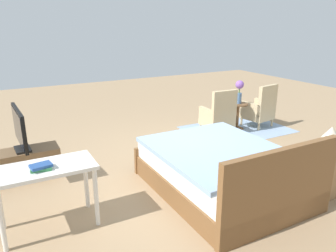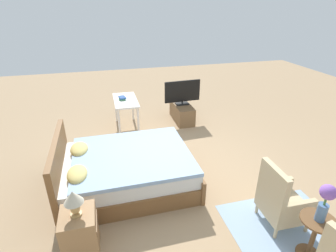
# 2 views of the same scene
# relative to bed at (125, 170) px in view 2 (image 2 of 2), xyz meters

# --- Properties ---
(ground_plane) EXTENTS (16.00, 16.00, 0.00)m
(ground_plane) POSITION_rel_bed_xyz_m (0.19, -0.95, -0.30)
(ground_plane) COLOR #A38460
(bed) EXTENTS (1.63, 2.10, 0.96)m
(bed) POSITION_rel_bed_xyz_m (0.00, 0.00, 0.00)
(bed) COLOR brown
(bed) RESTS_ON ground_plane
(armchair_by_window_right) EXTENTS (0.55, 0.55, 0.92)m
(armchair_by_window_right) POSITION_rel_bed_xyz_m (-1.36, -1.93, 0.08)
(armchair_by_window_right) COLOR #CCB284
(armchair_by_window_right) RESTS_ON floor_rug
(side_table) EXTENTS (0.40, 0.40, 0.56)m
(side_table) POSITION_rel_bed_xyz_m (-1.90, -2.00, 0.06)
(side_table) COLOR brown
(side_table) RESTS_ON ground_plane
(flower_vase) EXTENTS (0.17, 0.17, 0.48)m
(flower_vase) POSITION_rel_bed_xyz_m (-1.90, -2.00, 0.56)
(flower_vase) COLOR #4C709E
(flower_vase) RESTS_ON side_table
(nightstand) EXTENTS (0.44, 0.41, 0.59)m
(nightstand) POSITION_rel_bed_xyz_m (-1.17, 0.65, -0.00)
(nightstand) COLOR #997047
(nightstand) RESTS_ON ground_plane
(table_lamp) EXTENTS (0.22, 0.22, 0.33)m
(table_lamp) POSITION_rel_bed_xyz_m (-1.17, 0.65, 0.51)
(table_lamp) COLOR tan
(table_lamp) RESTS_ON nightstand
(tv_stand) EXTENTS (0.96, 0.40, 0.44)m
(tv_stand) POSITION_rel_bed_xyz_m (2.27, -1.68, -0.08)
(tv_stand) COLOR brown
(tv_stand) RESTS_ON ground_plane
(tv_flatscreen) EXTENTS (0.22, 0.91, 0.61)m
(tv_flatscreen) POSITION_rel_bed_xyz_m (2.28, -1.68, 0.45)
(tv_flatscreen) COLOR black
(tv_flatscreen) RESTS_ON tv_stand
(vanity_desk) EXTENTS (1.04, 0.52, 0.73)m
(vanity_desk) POSITION_rel_bed_xyz_m (2.16, -0.27, 0.32)
(vanity_desk) COLOR silver
(vanity_desk) RESTS_ON ground_plane
(book_stack) EXTENTS (0.23, 0.17, 0.06)m
(book_stack) POSITION_rel_bed_xyz_m (2.20, -0.20, 0.46)
(book_stack) COLOR #337A47
(book_stack) RESTS_ON vanity_desk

